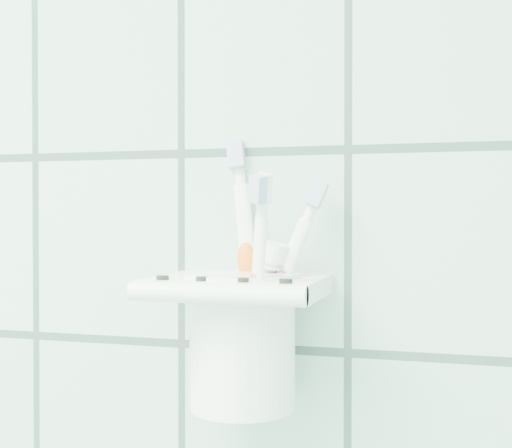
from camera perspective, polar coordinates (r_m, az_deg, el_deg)
holder_bracket at (r=0.56m, az=-1.46°, el=-5.20°), size 0.13×0.11×0.04m
cup at (r=0.57m, az=-1.10°, el=-8.90°), size 0.09×0.09×0.11m
toothbrush_pink at (r=0.56m, az=0.43°, el=-3.02°), size 0.04×0.05×0.21m
toothbrush_blue at (r=0.56m, az=-2.00°, el=-4.49°), size 0.07×0.04×0.18m
toothbrush_orange at (r=0.55m, az=-0.50°, el=-4.76°), size 0.04×0.05×0.18m
toothpaste_tube at (r=0.58m, az=-0.83°, el=-6.41°), size 0.05×0.03×0.13m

